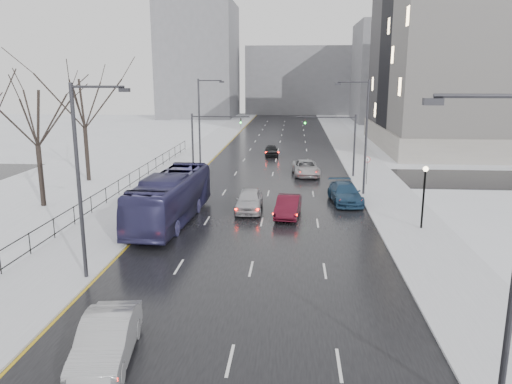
% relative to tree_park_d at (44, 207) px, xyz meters
% --- Properties ---
extents(road, '(16.00, 150.00, 0.04)m').
position_rel_tree_park_d_xyz_m(road, '(17.80, 26.00, 0.02)').
color(road, black).
rests_on(road, ground).
extents(cross_road, '(130.00, 10.00, 0.04)m').
position_rel_tree_park_d_xyz_m(cross_road, '(17.80, 14.00, 0.02)').
color(cross_road, black).
rests_on(cross_road, ground).
extents(sidewalk_left, '(5.00, 150.00, 0.16)m').
position_rel_tree_park_d_xyz_m(sidewalk_left, '(7.30, 26.00, 0.08)').
color(sidewalk_left, silver).
rests_on(sidewalk_left, ground).
extents(sidewalk_right, '(5.00, 150.00, 0.16)m').
position_rel_tree_park_d_xyz_m(sidewalk_right, '(28.30, 26.00, 0.08)').
color(sidewalk_right, silver).
rests_on(sidewalk_right, ground).
extents(park_strip, '(14.00, 150.00, 0.12)m').
position_rel_tree_park_d_xyz_m(park_strip, '(-2.20, 26.00, 0.06)').
color(park_strip, white).
rests_on(park_strip, ground).
extents(tree_park_d, '(8.75, 8.75, 12.50)m').
position_rel_tree_park_d_xyz_m(tree_park_d, '(0.00, 0.00, 0.00)').
color(tree_park_d, black).
rests_on(tree_park_d, ground).
extents(tree_park_e, '(9.45, 9.45, 13.50)m').
position_rel_tree_park_d_xyz_m(tree_park_e, '(-0.40, 10.00, 0.00)').
color(tree_park_e, black).
rests_on(tree_park_e, ground).
extents(iron_fence, '(0.06, 70.00, 1.30)m').
position_rel_tree_park_d_xyz_m(iron_fence, '(4.80, -4.00, 0.91)').
color(iron_fence, black).
rests_on(iron_fence, sidewalk_left).
extents(streetlight_r_near, '(2.95, 0.25, 10.00)m').
position_rel_tree_park_d_xyz_m(streetlight_r_near, '(25.97, -24.00, 5.62)').
color(streetlight_r_near, '#2D2D33').
rests_on(streetlight_r_near, ground).
extents(streetlight_r_mid, '(2.95, 0.25, 10.00)m').
position_rel_tree_park_d_xyz_m(streetlight_r_mid, '(25.97, 6.00, 5.62)').
color(streetlight_r_mid, '#2D2D33').
rests_on(streetlight_r_mid, ground).
extents(streetlight_l_near, '(2.95, 0.25, 10.00)m').
position_rel_tree_park_d_xyz_m(streetlight_l_near, '(9.63, -14.00, 5.62)').
color(streetlight_l_near, '#2D2D33').
rests_on(streetlight_l_near, ground).
extents(streetlight_l_far, '(2.95, 0.25, 10.00)m').
position_rel_tree_park_d_xyz_m(streetlight_l_far, '(9.63, 18.00, 5.62)').
color(streetlight_l_far, '#2D2D33').
rests_on(streetlight_l_far, ground).
extents(lamppost_r_mid, '(0.36, 0.36, 4.28)m').
position_rel_tree_park_d_xyz_m(lamppost_r_mid, '(28.80, -4.00, 2.94)').
color(lamppost_r_mid, black).
rests_on(lamppost_r_mid, sidewalk_right).
extents(mast_signal_right, '(6.10, 0.33, 6.50)m').
position_rel_tree_park_d_xyz_m(mast_signal_right, '(25.13, 14.00, 4.11)').
color(mast_signal_right, '#2D2D33').
rests_on(mast_signal_right, ground).
extents(mast_signal_left, '(6.10, 0.33, 6.50)m').
position_rel_tree_park_d_xyz_m(mast_signal_left, '(10.47, 14.00, 4.11)').
color(mast_signal_left, '#2D2D33').
rests_on(mast_signal_left, ground).
extents(no_uturn_sign, '(0.60, 0.06, 2.70)m').
position_rel_tree_park_d_xyz_m(no_uturn_sign, '(27.00, 10.00, 2.30)').
color(no_uturn_sign, '#2D2D33').
rests_on(no_uturn_sign, sidewalk_right).
extents(bldg_far_right, '(24.00, 20.00, 22.00)m').
position_rel_tree_park_d_xyz_m(bldg_far_right, '(45.80, 81.00, 11.00)').
color(bldg_far_right, slate).
rests_on(bldg_far_right, ground).
extents(bldg_far_left, '(18.00, 22.00, 28.00)m').
position_rel_tree_park_d_xyz_m(bldg_far_left, '(-4.20, 91.00, 14.00)').
color(bldg_far_left, slate).
rests_on(bldg_far_left, ground).
extents(bldg_far_center, '(30.00, 18.00, 18.00)m').
position_rel_tree_park_d_xyz_m(bldg_far_center, '(21.80, 106.00, 9.00)').
color(bldg_far_center, slate).
rests_on(bldg_far_center, ground).
extents(sedan_left_near, '(2.49, 5.34, 1.69)m').
position_rel_tree_park_d_xyz_m(sedan_left_near, '(13.30, -21.36, 0.89)').
color(sedan_left_near, '#99999D').
rests_on(sedan_left_near, road).
extents(bus, '(3.63, 12.76, 3.52)m').
position_rel_tree_park_d_xyz_m(bus, '(11.28, -3.32, 1.80)').
color(bus, navy).
rests_on(bus, road).
extents(sedan_center_near, '(2.07, 5.01, 1.70)m').
position_rel_tree_park_d_xyz_m(sedan_center_near, '(16.63, -0.03, 0.89)').
color(sedan_center_near, '#B2B2B7').
rests_on(sedan_center_near, road).
extents(sedan_right_near, '(2.06, 4.83, 1.55)m').
position_rel_tree_park_d_xyz_m(sedan_right_near, '(19.66, -1.38, 0.81)').
color(sedan_right_near, '#4A0C1B').
rests_on(sedan_right_near, road).
extents(sedan_right_cross, '(3.10, 5.89, 1.58)m').
position_rel_tree_park_d_xyz_m(sedan_right_cross, '(21.30, 14.58, 0.83)').
color(sedan_right_cross, '#A9A9AD').
rests_on(sedan_right_cross, road).
extents(sedan_right_far, '(2.85, 5.83, 1.63)m').
position_rel_tree_park_d_xyz_m(sedan_right_far, '(24.31, 3.12, 0.86)').
color(sedan_right_far, navy).
rests_on(sedan_right_far, road).
extents(sedan_center_far, '(2.04, 4.31, 1.42)m').
position_rel_tree_park_d_xyz_m(sedan_center_far, '(17.09, 27.57, 0.75)').
color(sedan_center_far, black).
rests_on(sedan_center_far, road).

